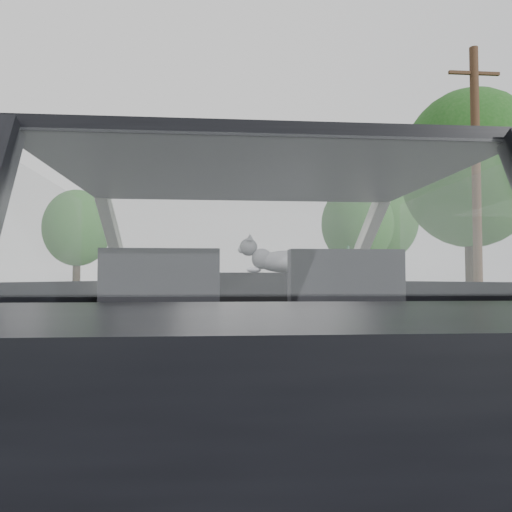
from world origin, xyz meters
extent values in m
plane|color=#2D2C35|center=(0.00, 0.00, 0.00)|extent=(140.00, 140.00, 0.00)
cube|color=black|center=(0.00, 0.00, 0.72)|extent=(1.80, 4.00, 1.45)
cube|color=black|center=(0.00, 0.62, 0.85)|extent=(1.58, 0.45, 0.30)
cube|color=black|center=(-0.40, -0.29, 0.88)|extent=(0.50, 0.72, 0.42)
cube|color=black|center=(0.40, -0.29, 0.88)|extent=(0.50, 0.72, 0.42)
torus|color=black|center=(-0.40, 0.33, 0.92)|extent=(0.36, 0.36, 0.04)
ellipsoid|color=gray|center=(0.29, 0.57, 1.08)|extent=(0.57, 0.28, 0.24)
cube|color=#A8A9AC|center=(4.30, 10.00, 0.58)|extent=(0.05, 90.00, 0.32)
imported|color=#A7A9AE|center=(-1.12, 18.09, 0.80)|extent=(2.05, 4.93, 1.60)
cube|color=#0C5121|center=(5.16, 16.81, 1.13)|extent=(0.37, 0.89, 2.27)
cylinder|color=#452C1F|center=(7.94, 12.14, 4.12)|extent=(0.34, 0.34, 8.23)
camera|label=1|loc=(-0.18, -2.54, 0.96)|focal=35.00mm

